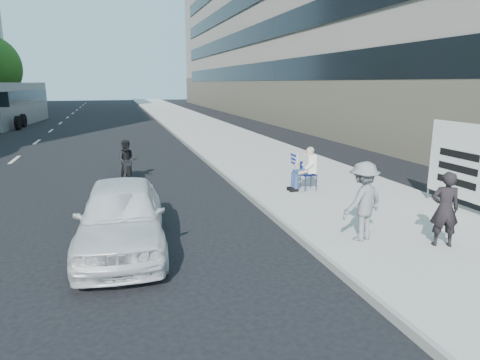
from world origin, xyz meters
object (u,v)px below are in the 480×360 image
object	(u,v)px
seated_protester	(305,166)
pedestrian_woman	(445,209)
white_sedan_near	(122,216)
bus	(11,104)
jogger	(363,201)
protest_banner	(475,164)
motorcycle	(128,163)

from	to	relation	value
seated_protester	pedestrian_woman	bearing A→B (deg)	-81.76
pedestrian_woman	white_sedan_near	xyz separation A→B (m)	(-6.08, 1.97, -0.19)
white_sedan_near	bus	size ratio (longest dim) A/B	0.34
white_sedan_near	jogger	bearing A→B (deg)	-10.91
protest_banner	motorcycle	xyz separation A→B (m)	(-7.91, 6.78, -0.76)
jogger	pedestrian_woman	size ratio (longest dim) A/B	1.08
pedestrian_woman	motorcycle	world-z (taller)	pedestrian_woman
protest_banner	white_sedan_near	xyz separation A→B (m)	(-8.25, 0.43, -0.69)
pedestrian_woman	protest_banner	xyz separation A→B (m)	(2.17, 1.53, 0.50)
pedestrian_woman	bus	xyz separation A→B (m)	(-13.93, 31.66, 0.73)
jogger	white_sedan_near	xyz separation A→B (m)	(-4.73, 1.21, -0.26)
protest_banner	motorcycle	world-z (taller)	protest_banner
jogger	protest_banner	distance (m)	3.63
seated_protester	pedestrian_woman	xyz separation A→B (m)	(0.71, -4.92, 0.03)
pedestrian_woman	white_sedan_near	bearing A→B (deg)	4.33
protest_banner	white_sedan_near	distance (m)	8.29
white_sedan_near	protest_banner	bearing A→B (deg)	0.49
seated_protester	pedestrian_woman	size ratio (longest dim) A/B	0.87
protest_banner	seated_protester	bearing A→B (deg)	130.42
bus	pedestrian_woman	bearing A→B (deg)	-59.93
protest_banner	pedestrian_woman	bearing A→B (deg)	-144.73
protest_banner	bus	bearing A→B (deg)	118.13
seated_protester	jogger	size ratio (longest dim) A/B	0.80
bus	white_sedan_near	bearing A→B (deg)	-68.86
white_sedan_near	bus	xyz separation A→B (m)	(-7.86, 29.69, 0.93)
seated_protester	protest_banner	xyz separation A→B (m)	(2.88, -3.38, 0.53)
white_sedan_near	motorcycle	size ratio (longest dim) A/B	2.03
jogger	bus	bearing A→B (deg)	-87.76
jogger	motorcycle	size ratio (longest dim) A/B	0.80
protest_banner	bus	world-z (taller)	bus
jogger	pedestrian_woman	world-z (taller)	jogger
pedestrian_woman	protest_banner	world-z (taller)	protest_banner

